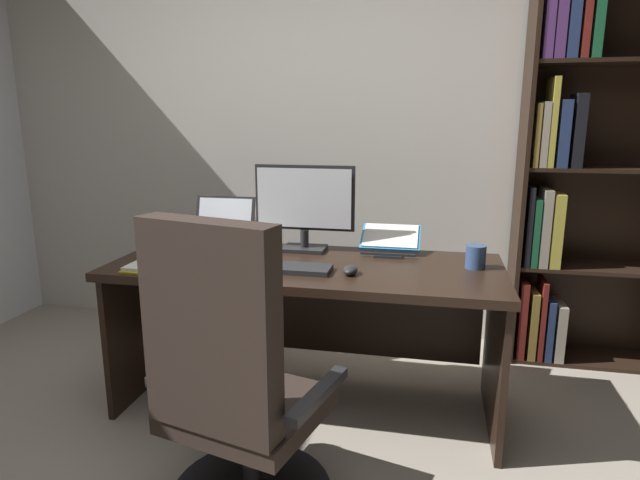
# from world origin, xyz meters

# --- Properties ---
(wall_back) EXTENTS (5.30, 0.12, 2.70)m
(wall_back) POSITION_xyz_m (0.00, 1.93, 1.35)
(wall_back) COLOR beige
(wall_back) RESTS_ON ground
(desk) EXTENTS (1.84, 0.74, 0.74)m
(desk) POSITION_xyz_m (0.00, 0.93, 0.54)
(desk) COLOR black
(desk) RESTS_ON ground
(bookshelf) EXTENTS (0.87, 0.32, 2.28)m
(bookshelf) POSITION_xyz_m (1.37, 1.69, 1.13)
(bookshelf) COLOR black
(bookshelf) RESTS_ON ground
(office_chair) EXTENTS (0.69, 0.60, 1.12)m
(office_chair) POSITION_xyz_m (-0.06, 0.03, 0.47)
(office_chair) COLOR #232326
(office_chair) RESTS_ON ground
(monitor) EXTENTS (0.52, 0.16, 0.44)m
(monitor) POSITION_xyz_m (-0.06, 1.10, 0.97)
(monitor) COLOR #232326
(monitor) RESTS_ON desk
(laptop) EXTENTS (0.34, 0.32, 0.25)m
(laptop) POSITION_xyz_m (-0.55, 1.10, 0.79)
(laptop) COLOR #232326
(laptop) RESTS_ON desk
(keyboard) EXTENTS (0.42, 0.15, 0.02)m
(keyboard) POSITION_xyz_m (-0.06, 0.71, 0.75)
(keyboard) COLOR #232326
(keyboard) RESTS_ON desk
(computer_mouse) EXTENTS (0.06, 0.10, 0.04)m
(computer_mouse) POSITION_xyz_m (0.24, 0.71, 0.76)
(computer_mouse) COLOR #232326
(computer_mouse) RESTS_ON desk
(reading_stand_with_book) EXTENTS (0.30, 0.26, 0.13)m
(reading_stand_with_book) POSITION_xyz_m (0.38, 1.15, 0.80)
(reading_stand_with_book) COLOR #232326
(reading_stand_with_book) RESTS_ON desk
(open_binder) EXTENTS (0.41, 0.31, 0.02)m
(open_binder) POSITION_xyz_m (-0.57, 0.66, 0.75)
(open_binder) COLOR yellow
(open_binder) RESTS_ON desk
(notepad) EXTENTS (0.18, 0.23, 0.01)m
(notepad) POSITION_xyz_m (-0.27, 0.93, 0.74)
(notepad) COLOR silver
(notepad) RESTS_ON desk
(pen) EXTENTS (0.14, 0.02, 0.01)m
(pen) POSITION_xyz_m (-0.25, 0.93, 0.75)
(pen) COLOR maroon
(pen) RESTS_ON notepad
(coffee_mug) EXTENTS (0.09, 0.09, 0.11)m
(coffee_mug) POSITION_xyz_m (0.78, 0.93, 0.79)
(coffee_mug) COLOR #334C7A
(coffee_mug) RESTS_ON desk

